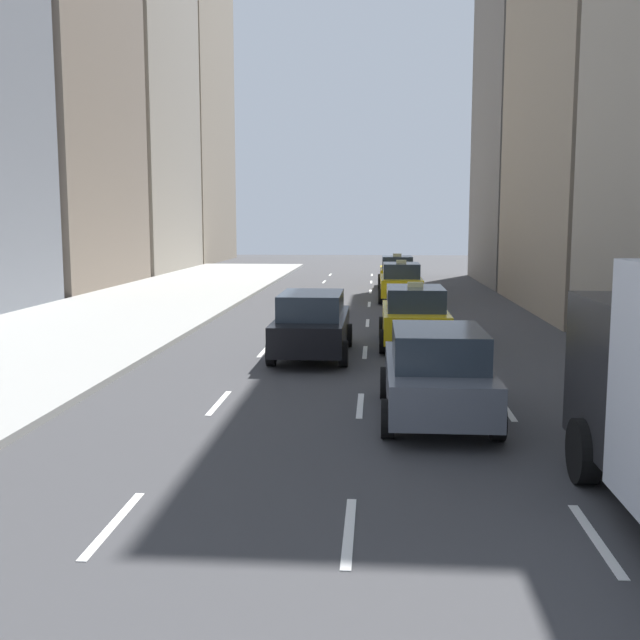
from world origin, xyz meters
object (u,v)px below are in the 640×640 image
taxi_second (401,282)px  taxi_lead (397,272)px  sedan_silver_behind (312,323)px  sedan_black_near (437,372)px  taxi_third (415,316)px

taxi_second → taxi_lead: bearing=90.0°
taxi_lead → sedan_silver_behind: 20.95m
taxi_second → sedan_black_near: size_ratio=0.99×
taxi_second → sedan_black_near: taxi_second is taller
taxi_third → sedan_black_near: taxi_third is taller
taxi_lead → sedan_black_near: size_ratio=0.99×
taxi_second → sedan_silver_behind: taxi_second is taller
taxi_second → sedan_silver_behind: bearing=-101.3°
taxi_lead → sedan_silver_behind: (-2.80, -20.77, -0.00)m
taxi_lead → sedan_black_near: (0.00, -26.98, -0.02)m
sedan_black_near → taxi_lead: bearing=90.0°
taxi_lead → taxi_third: bearing=-90.0°
sedan_silver_behind → taxi_lead: bearing=82.3°
sedan_black_near → sedan_silver_behind: (-2.80, 6.22, 0.02)m
taxi_lead → taxi_third: same height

